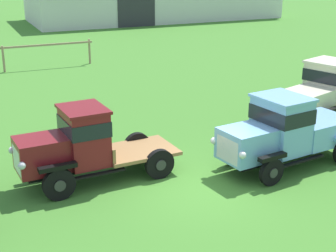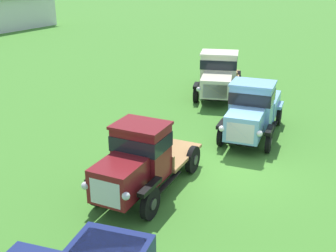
{
  "view_description": "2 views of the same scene",
  "coord_description": "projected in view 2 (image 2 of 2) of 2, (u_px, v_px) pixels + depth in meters",
  "views": [
    {
      "loc": [
        -5.92,
        -11.26,
        6.09
      ],
      "look_at": [
        -0.04,
        2.23,
        1.0
      ],
      "focal_mm": 55.0,
      "sensor_mm": 36.0,
      "label": 1
    },
    {
      "loc": [
        -11.56,
        -4.19,
        6.07
      ],
      "look_at": [
        -0.04,
        2.23,
        1.0
      ],
      "focal_mm": 45.0,
      "sensor_mm": 36.0,
      "label": 2
    }
  ],
  "objects": [
    {
      "name": "vintage_truck_midrow_center",
      "position": [
        252.0,
        109.0,
        15.57
      ],
      "size": [
        4.65,
        2.38,
        2.15
      ],
      "color": "black",
      "rests_on": "ground"
    },
    {
      "name": "ground_plane",
      "position": [
        229.0,
        167.0,
        13.51
      ],
      "size": [
        240.0,
        240.0,
        0.0
      ],
      "primitive_type": "plane",
      "color": "#3D7528"
    },
    {
      "name": "vintage_truck_second_in_line",
      "position": [
        139.0,
        161.0,
        11.41
      ],
      "size": [
        4.59,
        1.97,
        2.12
      ],
      "color": "black",
      "rests_on": "ground"
    },
    {
      "name": "vintage_truck_far_side",
      "position": [
        218.0,
        74.0,
        20.29
      ],
      "size": [
        5.78,
        3.47,
        2.16
      ],
      "color": "black",
      "rests_on": "ground"
    }
  ]
}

